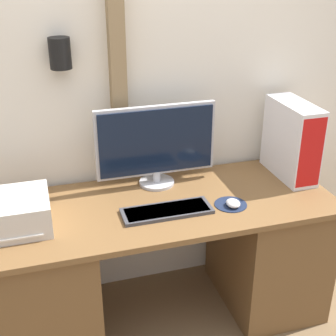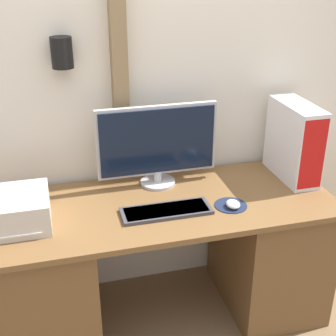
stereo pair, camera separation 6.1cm
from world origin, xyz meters
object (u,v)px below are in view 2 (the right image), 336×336
at_px(mouse, 233,204).
at_px(printer, 18,210).
at_px(computer_tower, 294,141).
at_px(monitor, 157,143).
at_px(keyboard, 166,211).

relative_size(mouse, printer, 0.27).
bearing_deg(computer_tower, printer, -174.77).
bearing_deg(monitor, computer_tower, -8.29).
relative_size(keyboard, printer, 1.40).
bearing_deg(printer, monitor, 18.59).
bearing_deg(printer, mouse, -6.47).
xyz_separation_m(monitor, printer, (-0.73, -0.25, -0.16)).
bearing_deg(mouse, printer, 173.53).
relative_size(monitor, printer, 2.05).
xyz_separation_m(computer_tower, printer, (-1.48, -0.14, -0.14)).
distance_m(mouse, printer, 1.04).
xyz_separation_m(keyboard, computer_tower, (0.79, 0.21, 0.20)).
height_order(monitor, printer, monitor).
xyz_separation_m(keyboard, mouse, (0.33, -0.04, 0.01)).
bearing_deg(monitor, printer, -161.41).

